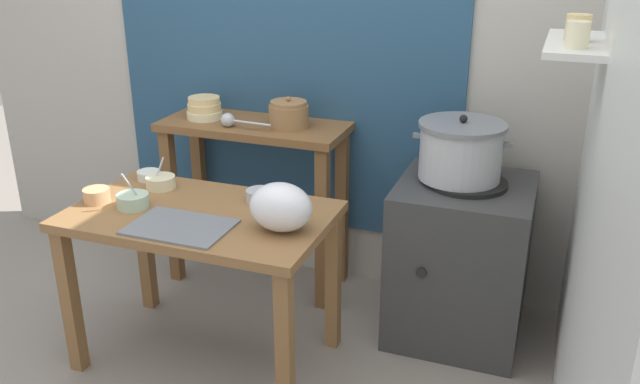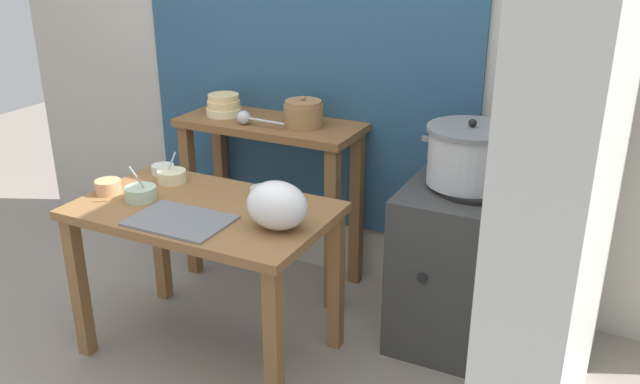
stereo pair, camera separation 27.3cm
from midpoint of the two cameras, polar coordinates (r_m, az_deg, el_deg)
name	(u,v)px [view 2 (the right image)]	position (r m, az deg, el deg)	size (l,w,h in m)	color
ground_plane	(226,368)	(3.10, -5.46, -14.77)	(9.00, 9.00, 0.00)	gray
wall_back	(348,39)	(3.47, 4.71, 12.86)	(4.40, 0.12, 2.60)	#B2ADA3
wall_right	(614,111)	(2.35, 26.88, 6.16)	(0.30, 3.20, 2.60)	silver
prep_table	(205,230)	(2.92, -7.17, -3.30)	(1.10, 0.66, 0.72)	olive
back_shelf_table	(271,162)	(3.52, -1.98, 2.54)	(0.96, 0.40, 0.90)	brown
stove_block	(468,267)	(3.18, 14.90, -6.23)	(0.60, 0.61, 0.78)	#383838
steamer_pot	(470,155)	(3.00, 15.20, 2.99)	(0.43, 0.39, 0.29)	#B7BABF
clay_pot	(303,114)	(3.35, 0.92, 6.66)	(0.20, 0.20, 0.16)	olive
bowl_stack_enamel	(224,105)	(3.57, -6.03, 7.32)	(0.18, 0.18, 0.11)	beige
ladle	(246,118)	(3.39, -4.07, 6.29)	(0.28, 0.07, 0.07)	#B7BABF
serving_tray	(180,221)	(2.74, -9.07, -2.48)	(0.40, 0.28, 0.01)	slate
plastic_bag	(277,205)	(2.62, -0.71, -1.21)	(0.25, 0.20, 0.20)	white
prep_bowl_0	(141,193)	(2.98, -12.53, -0.12)	(0.14, 0.14, 0.17)	#B7D1AD
prep_bowl_1	(172,176)	(3.16, -10.12, 1.33)	(0.13, 0.13, 0.14)	beige
prep_bowl_2	(264,193)	(2.92, -2.14, -0.12)	(0.12, 0.12, 0.05)	#B7BABF
prep_bowl_3	(163,169)	(3.29, -10.95, 1.91)	(0.11, 0.11, 0.04)	silver
prep_bowl_4	(108,186)	(3.09, -15.23, 0.43)	(0.11, 0.11, 0.06)	tan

